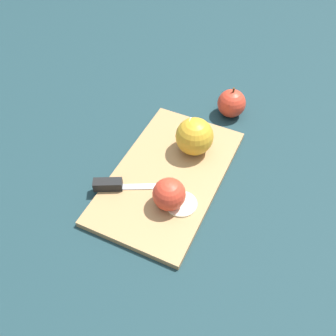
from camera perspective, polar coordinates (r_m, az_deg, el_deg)
The scene contains 7 objects.
ground_plane at distance 0.89m, azimuth 0.00°, elevation -1.45°, with size 4.00×4.00×0.00m, color #193338.
cutting_board at distance 0.89m, azimuth 0.00°, elevation -1.16°, with size 0.42×0.27×0.01m.
apple_half_left at distance 0.90m, azimuth 3.84°, elevation 4.59°, with size 0.09×0.09×0.09m.
apple_half_right at distance 0.80m, azimuth 0.18°, elevation -3.84°, with size 0.07×0.07×0.07m.
knife at distance 0.86m, azimuth -8.03°, elevation -2.43°, with size 0.11×0.15×0.02m.
apple_slice at distance 0.83m, azimuth 1.97°, elevation -5.22°, with size 0.07×0.07×0.00m.
apple_whole at distance 1.04m, azimuth 9.21°, elevation 9.25°, with size 0.07×0.07×0.09m.
Camera 1 is at (0.48, 0.30, 0.69)m, focal length 42.00 mm.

